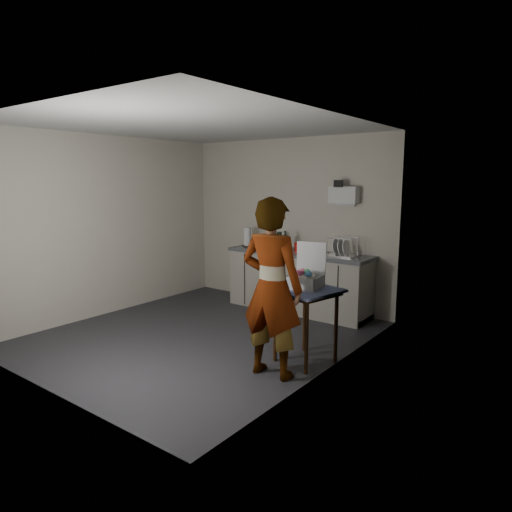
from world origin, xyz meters
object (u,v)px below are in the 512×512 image
Objects in this scene: standing_man at (272,288)px; soap_bottle at (285,241)px; dark_bottle at (279,240)px; paper_towel at (247,238)px; kitchen_counter at (298,283)px; bakery_box at (306,278)px; soda_can at (297,247)px; dish_rack at (342,252)px; side_table at (306,298)px.

standing_man is 5.97× the size of soap_bottle.
paper_towel is (-0.54, -0.10, 0.01)m from dark_bottle.
kitchen_counter is 1.96m from bakery_box.
soda_can is (0.17, 0.06, -0.08)m from soap_bottle.
bakery_box is (0.36, -1.59, -0.05)m from dish_rack.
paper_towel is at bearing -176.69° from kitchen_counter.
soap_bottle reaches higher than side_table.
bakery_box is at bearing -37.62° from paper_towel.
paper_towel reaches higher than dark_bottle.
kitchen_counter is at bearing -6.88° from dark_bottle.
soap_bottle reaches higher than soda_can.
soda_can is at bearing -11.24° from dark_bottle.
soda_can is (-1.12, 1.62, 0.27)m from side_table.
dark_bottle is at bearing 122.59° from bakery_box.
bakery_box is at bearing -77.22° from dish_rack.
dish_rack reaches higher than soda_can.
side_table is 1.72m from dish_rack.
soap_bottle is 0.79× the size of dish_rack.
dark_bottle is at bearing 145.98° from soap_bottle.
bakery_box is (1.44, -1.63, -0.12)m from dark_bottle.
bakery_box reaches higher than dish_rack.
dish_rack is (1.62, 0.06, -0.08)m from paper_towel.
paper_towel is 0.64× the size of bakery_box.
soda_can is (-0.02, -0.03, 0.55)m from kitchen_counter.
kitchen_counter is 1.24× the size of standing_man.
paper_towel is at bearing -51.89° from standing_man.
soap_bottle is at bearing -156.36° from kitchen_counter.
kitchen_counter is at bearing -69.54° from standing_man.
kitchen_counter is 16.46× the size of soda_can.
standing_man reaches higher than dark_bottle.
dark_bottle is 0.69× the size of dish_rack.
bakery_box reaches higher than soap_bottle.
dish_rack reaches higher than side_table.
side_table is 1.72× the size of bakery_box.
bakery_box reaches higher than kitchen_counter.
bakery_box is (-0.04, 0.06, 0.21)m from side_table.
soda_can is at bearing 137.27° from side_table.
kitchen_counter is at bearing 114.86° from bakery_box.
dish_rack reaches higher than kitchen_counter.
side_table is 5.99× the size of soda_can.
kitchen_counter is 0.73m from dark_bottle.
kitchen_counter is 0.88m from dish_rack.
bakery_box is at bearing -55.22° from soda_can.
standing_man is 2.17m from dish_rack.
soap_bottle is (-1.19, 2.06, 0.16)m from standing_man.
dark_bottle is (-1.48, 1.69, 0.33)m from side_table.
dish_rack is (0.70, 0.01, 0.54)m from kitchen_counter.
dark_bottle is (-0.38, 0.05, 0.62)m from kitchen_counter.
dark_bottle reaches higher than soda_can.
kitchen_counter is 0.67m from soap_bottle.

